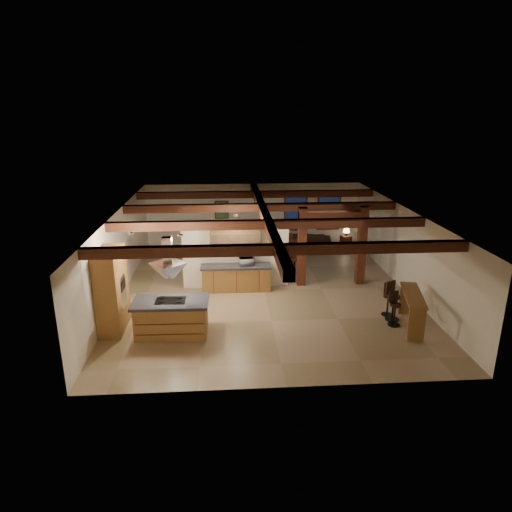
{
  "coord_description": "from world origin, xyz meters",
  "views": [
    {
      "loc": [
        -1.36,
        -15.12,
        6.19
      ],
      "look_at": [
        -0.26,
        0.5,
        1.14
      ],
      "focal_mm": 32.0,
      "sensor_mm": 36.0,
      "label": 1
    }
  ],
  "objects": [
    {
      "name": "ground",
      "position": [
        0.0,
        0.0,
        0.0
      ],
      "size": [
        12.0,
        12.0,
        0.0
      ],
      "primitive_type": "plane",
      "color": "tan",
      "rests_on": "ground"
    },
    {
      "name": "room_walls",
      "position": [
        0.0,
        0.0,
        1.78
      ],
      "size": [
        12.0,
        12.0,
        12.0
      ],
      "color": "white",
      "rests_on": "ground"
    },
    {
      "name": "framed_art",
      "position": [
        -1.5,
        5.94,
        1.7
      ],
      "size": [
        0.65,
        0.05,
        0.85
      ],
      "color": "#3A150E",
      "rests_on": "room_walls"
    },
    {
      "name": "table_lamp",
      "position": [
        4.32,
        5.23,
        0.78
      ],
      "size": [
        0.31,
        0.31,
        0.37
      ],
      "color": "black",
      "rests_on": "side_table"
    },
    {
      "name": "timber_posts",
      "position": [
        2.5,
        0.5,
        1.76
      ],
      "size": [
        2.5,
        0.3,
        2.9
      ],
      "color": "#3A150E",
      "rests_on": "ground"
    },
    {
      "name": "back_windows",
      "position": [
        2.8,
        5.93,
        1.5
      ],
      "size": [
        2.7,
        0.07,
        1.7
      ],
      "color": "#3A150E",
      "rests_on": "room_walls"
    },
    {
      "name": "bar_stool_a",
      "position": [
        3.64,
        -2.98,
        0.53
      ],
      "size": [
        0.37,
        0.38,
        1.04
      ],
      "color": "black",
      "rests_on": "ground"
    },
    {
      "name": "side_table",
      "position": [
        4.32,
        5.23,
        0.26
      ],
      "size": [
        0.51,
        0.51,
        0.52
      ],
      "primitive_type": "cube",
      "rotation": [
        0.0,
        0.0,
        0.25
      ],
      "color": "#3A150E",
      "rests_on": "ground"
    },
    {
      "name": "partition_wall",
      "position": [
        -1.0,
        0.5,
        1.1
      ],
      "size": [
        3.8,
        0.18,
        2.2
      ],
      "primitive_type": "cube",
      "color": "white",
      "rests_on": "ground"
    },
    {
      "name": "bar_counter",
      "position": [
        4.09,
        -3.15,
        0.71
      ],
      "size": [
        0.95,
        2.06,
        1.05
      ],
      "color": "#915A2E",
      "rests_on": "ground"
    },
    {
      "name": "upper_display_cabinet",
      "position": [
        -1.0,
        0.31,
        1.85
      ],
      "size": [
        1.8,
        0.36,
        0.95
      ],
      "color": "#915A2E",
      "rests_on": "partition_wall"
    },
    {
      "name": "range_hood",
      "position": [
        -2.94,
        -3.13,
        1.78
      ],
      "size": [
        1.1,
        1.1,
        1.4
      ],
      "color": "silver",
      "rests_on": "room_walls"
    },
    {
      "name": "sofa",
      "position": [
        2.46,
        5.37,
        0.33
      ],
      "size": [
        2.39,
        1.29,
        0.66
      ],
      "primitive_type": "imported",
      "rotation": [
        0.0,
        0.0,
        2.96
      ],
      "color": "black",
      "rests_on": "ground"
    },
    {
      "name": "dining_chairs",
      "position": [
        0.61,
        2.69,
        0.62
      ],
      "size": [
        2.07,
        2.07,
        1.23
      ],
      "color": "#3A150E",
      "rests_on": "ground"
    },
    {
      "name": "pantry_cabinet",
      "position": [
        -4.67,
        -2.6,
        1.2
      ],
      "size": [
        0.67,
        1.6,
        2.4
      ],
      "color": "#915A2E",
      "rests_on": "ground"
    },
    {
      "name": "recessed_cans",
      "position": [
        -2.53,
        -1.93,
        2.87
      ],
      "size": [
        3.16,
        2.46,
        0.03
      ],
      "color": "silver",
      "rests_on": "room_walls"
    },
    {
      "name": "back_counter",
      "position": [
        -1.0,
        0.11,
        0.48
      ],
      "size": [
        2.5,
        0.66,
        0.94
      ],
      "color": "#915A2E",
      "rests_on": "ground"
    },
    {
      "name": "microwave",
      "position": [
        -0.64,
        0.11,
        1.07
      ],
      "size": [
        0.52,
        0.38,
        0.27
      ],
      "primitive_type": "imported",
      "rotation": [
        0.0,
        0.0,
        3.26
      ],
      "color": "#B8B8BD",
      "rests_on": "back_counter"
    },
    {
      "name": "ceiling_beams",
      "position": [
        0.0,
        0.0,
        2.76
      ],
      "size": [
        10.0,
        12.0,
        0.28
      ],
      "color": "#3A150E",
      "rests_on": "room_walls"
    },
    {
      "name": "bar_stool_b",
      "position": [
        3.7,
        -2.61,
        0.62
      ],
      "size": [
        0.46,
        0.47,
        1.21
      ],
      "color": "black",
      "rests_on": "ground"
    },
    {
      "name": "dining_table",
      "position": [
        0.61,
        2.69,
        0.32
      ],
      "size": [
        1.87,
        1.12,
        0.64
      ],
      "primitive_type": "imported",
      "rotation": [
        0.0,
        0.0,
        0.06
      ],
      "color": "#3B1A0E",
      "rests_on": "ground"
    },
    {
      "name": "bar_stool_c",
      "position": [
        3.7,
        -2.27,
        0.52
      ],
      "size": [
        0.37,
        0.38,
        1.02
      ],
      "color": "black",
      "rests_on": "ground"
    },
    {
      "name": "kitchen_island",
      "position": [
        -2.94,
        -3.13,
        0.53
      ],
      "size": [
        2.17,
        1.19,
        1.06
      ],
      "color": "#915A2E",
      "rests_on": "ground"
    }
  ]
}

